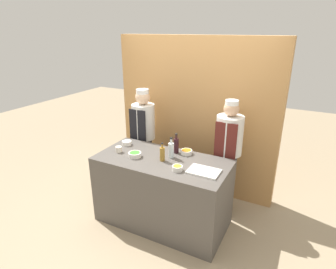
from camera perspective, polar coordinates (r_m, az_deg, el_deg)
The scene contains 14 objects.
ground_plane at distance 4.05m, azimuth -1.12°, elevation -17.05°, with size 14.00×14.00×0.00m, color tan.
cabinet_wall at distance 4.37m, azimuth 5.57°, elevation 3.60°, with size 2.53×0.18×2.40m.
counter at distance 3.78m, azimuth -1.17°, elevation -11.45°, with size 1.70×0.82×0.94m.
sauce_bowl_yellow at distance 3.28m, azimuth 1.92°, elevation -6.81°, with size 0.12×0.12×0.06m.
sauce_bowl_green at distance 3.63m, azimuth -6.76°, elevation -4.04°, with size 0.17×0.17×0.06m.
sauce_bowl_white at distance 4.01m, azimuth -8.36°, elevation -1.66°, with size 0.13×0.13×0.06m.
sauce_bowl_orange at distance 3.70m, azimuth 3.76°, elevation -3.51°, with size 0.15×0.15×0.05m.
cutting_board at distance 3.27m, azimuth 7.27°, elevation -7.44°, with size 0.36×0.25×0.02m.
bottle_vinegar at distance 3.48m, azimuth -1.17°, elevation -3.94°, with size 0.06×0.06×0.24m.
bottle_wine at distance 3.70m, azimuth 1.67°, elevation -2.20°, with size 0.07×0.07×0.27m.
bottle_clear at distance 3.56m, azimuth 0.64°, elevation -3.12°, with size 0.07×0.07×0.27m.
cup_cream at distance 3.80m, azimuth -9.99°, elevation -2.99°, with size 0.08×0.08×0.08m.
chef_left at distance 4.38m, azimuth -4.93°, elevation -0.51°, with size 0.35×0.35×1.65m.
chef_right at distance 3.89m, azimuth 12.02°, elevation -4.00°, with size 0.36×0.36×1.64m.
Camera 1 is at (1.54, -2.80, 2.49)m, focal length 30.00 mm.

